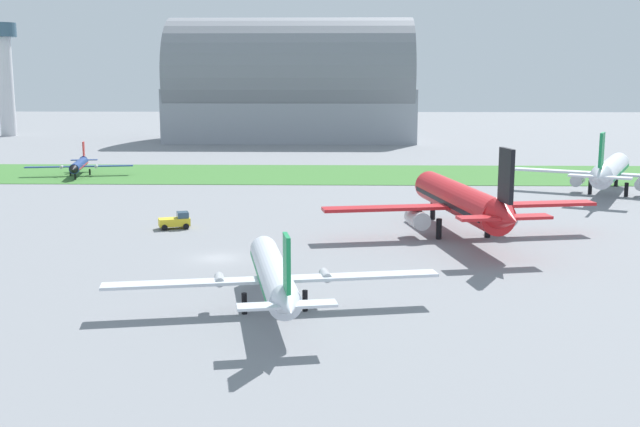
% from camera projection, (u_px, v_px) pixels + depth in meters
% --- Properties ---
extents(ground_plane, '(600.00, 600.00, 0.00)m').
position_uv_depth(ground_plane, '(218.00, 258.00, 77.30)').
color(ground_plane, gray).
extents(grass_taxiway_strip, '(360.00, 28.00, 0.08)m').
position_uv_depth(grass_taxiway_strip, '(273.00, 174.00, 141.79)').
color(grass_taxiway_strip, '#3D7533').
rests_on(grass_taxiway_strip, ground_plane).
extents(airplane_foreground_turboprop, '(25.82, 22.21, 7.79)m').
position_uv_depth(airplane_foreground_turboprop, '(274.00, 274.00, 59.97)').
color(airplane_foreground_turboprop, silver).
rests_on(airplane_foreground_turboprop, ground_plane).
extents(airplane_parked_jet_far, '(26.76, 26.65, 10.14)m').
position_uv_depth(airplane_parked_jet_far, '(610.00, 171.00, 117.39)').
color(airplane_parked_jet_far, silver).
rests_on(airplane_parked_jet_far, ground_plane).
extents(airplane_midfield_jet, '(31.27, 30.83, 11.11)m').
position_uv_depth(airplane_midfield_jet, '(461.00, 201.00, 87.04)').
color(airplane_midfield_jet, red).
rests_on(airplane_midfield_jet, ground_plane).
extents(airplane_taxiing_turboprop, '(18.60, 16.00, 5.61)m').
position_uv_depth(airplane_taxiing_turboprop, '(79.00, 165.00, 138.83)').
color(airplane_taxiing_turboprop, navy).
rests_on(airplane_taxiing_turboprop, ground_plane).
extents(pushback_tug_near_gate, '(3.99, 2.98, 1.95)m').
position_uv_depth(pushback_tug_near_gate, '(176.00, 221.00, 92.04)').
color(pushback_tug_near_gate, yellow).
rests_on(pushback_tug_near_gate, ground_plane).
extents(hangar_distant, '(66.19, 31.68, 32.87)m').
position_uv_depth(hangar_distant, '(291.00, 88.00, 212.13)').
color(hangar_distant, '#9399A3').
rests_on(hangar_distant, ground_plane).
extents(control_tower, '(8.00, 8.00, 32.46)m').
position_uv_depth(control_tower, '(5.00, 69.00, 225.64)').
color(control_tower, silver).
rests_on(control_tower, ground_plane).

